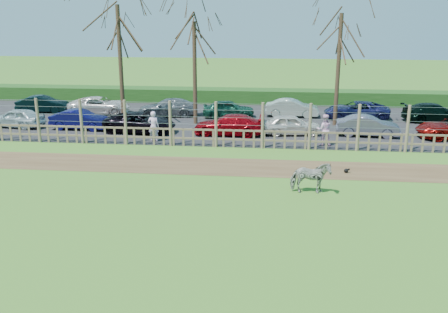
# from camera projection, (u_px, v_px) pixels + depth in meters

# --- Properties ---
(ground) EXTENTS (120.00, 120.00, 0.00)m
(ground) POSITION_uv_depth(u_px,v_px,m) (192.00, 201.00, 19.53)
(ground) COLOR #60A82F
(ground) RESTS_ON ground
(dirt_strip) EXTENTS (34.00, 2.80, 0.01)m
(dirt_strip) POSITION_uv_depth(u_px,v_px,m) (207.00, 166.00, 23.82)
(dirt_strip) COLOR brown
(dirt_strip) RESTS_ON ground
(asphalt) EXTENTS (44.00, 13.00, 0.04)m
(asphalt) POSITION_uv_depth(u_px,v_px,m) (228.00, 121.00, 33.36)
(asphalt) COLOR #232326
(asphalt) RESTS_ON ground
(hedge) EXTENTS (46.00, 2.00, 1.10)m
(hedge) POSITION_uv_depth(u_px,v_px,m) (236.00, 96.00, 39.89)
(hedge) COLOR #1E4716
(hedge) RESTS_ON ground
(fence) EXTENTS (30.16, 0.16, 2.50)m
(fence) POSITION_uv_depth(u_px,v_px,m) (216.00, 133.00, 26.93)
(fence) COLOR brown
(fence) RESTS_ON ground
(tree_left) EXTENTS (4.80, 4.80, 7.88)m
(tree_left) POSITION_uv_depth(u_px,v_px,m) (119.00, 36.00, 30.51)
(tree_left) COLOR #3D2B1E
(tree_left) RESTS_ON ground
(tree_mid) EXTENTS (4.80, 4.80, 6.83)m
(tree_mid) POSITION_uv_depth(u_px,v_px,m) (194.00, 48.00, 31.23)
(tree_mid) COLOR #3D2B1E
(tree_mid) RESTS_ON ground
(tree_right) EXTENTS (4.80, 4.80, 7.35)m
(tree_right) POSITION_uv_depth(u_px,v_px,m) (340.00, 43.00, 30.72)
(tree_right) COLOR #3D2B1E
(tree_right) RESTS_ON ground
(zebra) EXTENTS (1.61, 0.77, 1.34)m
(zebra) POSITION_uv_depth(u_px,v_px,m) (310.00, 178.00, 20.12)
(zebra) COLOR gray
(zebra) RESTS_ON ground
(visitor_a) EXTENTS (0.64, 0.43, 1.72)m
(visitor_a) POSITION_uv_depth(u_px,v_px,m) (154.00, 126.00, 27.95)
(visitor_a) COLOR silver
(visitor_a) RESTS_ON asphalt
(visitor_b) EXTENTS (0.84, 0.65, 1.72)m
(visitor_b) POSITION_uv_depth(u_px,v_px,m) (324.00, 130.00, 27.13)
(visitor_b) COLOR #EAB6DC
(visitor_b) RESTS_ON asphalt
(crow) EXTENTS (0.27, 0.20, 0.22)m
(crow) POSITION_uv_depth(u_px,v_px,m) (346.00, 171.00, 22.82)
(crow) COLOR black
(crow) RESTS_ON ground
(car_0) EXTENTS (3.67, 1.85, 1.20)m
(car_0) POSITION_uv_depth(u_px,v_px,m) (17.00, 118.00, 31.44)
(car_0) COLOR silver
(car_0) RESTS_ON asphalt
(car_1) EXTENTS (3.71, 1.47, 1.20)m
(car_1) POSITION_uv_depth(u_px,v_px,m) (80.00, 120.00, 30.90)
(car_1) COLOR #0D0D4B
(car_1) RESTS_ON asphalt
(car_2) EXTENTS (4.51, 2.44, 1.20)m
(car_2) POSITION_uv_depth(u_px,v_px,m) (140.00, 122.00, 30.11)
(car_2) COLOR black
(car_2) RESTS_ON asphalt
(car_3) EXTENTS (4.19, 1.83, 1.20)m
(car_3) POSITION_uv_depth(u_px,v_px,m) (229.00, 125.00, 29.50)
(car_3) COLOR #94050D
(car_3) RESTS_ON asphalt
(car_4) EXTENTS (3.66, 1.82, 1.20)m
(car_4) POSITION_uv_depth(u_px,v_px,m) (291.00, 125.00, 29.56)
(car_4) COLOR silver
(car_4) RESTS_ON asphalt
(car_5) EXTENTS (3.73, 1.57, 1.20)m
(car_5) POSITION_uv_depth(u_px,v_px,m) (368.00, 126.00, 29.22)
(car_5) COLOR slate
(car_5) RESTS_ON asphalt
(car_7) EXTENTS (3.75, 1.63, 1.20)m
(car_7) POSITION_uv_depth(u_px,v_px,m) (43.00, 104.00, 35.94)
(car_7) COLOR black
(car_7) RESTS_ON asphalt
(car_8) EXTENTS (4.54, 2.52, 1.20)m
(car_8) POSITION_uv_depth(u_px,v_px,m) (100.00, 105.00, 35.52)
(car_8) COLOR silver
(car_8) RESTS_ON asphalt
(car_9) EXTENTS (4.32, 2.22, 1.20)m
(car_9) POSITION_uv_depth(u_px,v_px,m) (168.00, 107.00, 34.78)
(car_9) COLOR slate
(car_9) RESTS_ON asphalt
(car_10) EXTENTS (3.68, 1.87, 1.20)m
(car_10) POSITION_uv_depth(u_px,v_px,m) (228.00, 109.00, 34.32)
(car_10) COLOR #174C38
(car_10) RESTS_ON asphalt
(car_11) EXTENTS (3.69, 1.41, 1.20)m
(car_11) POSITION_uv_depth(u_px,v_px,m) (292.00, 108.00, 34.57)
(car_11) COLOR #B7C6B3
(car_11) RESTS_ON asphalt
(car_12) EXTENTS (4.41, 2.19, 1.20)m
(car_12) POSITION_uv_depth(u_px,v_px,m) (357.00, 110.00, 33.77)
(car_12) COLOR #1A1D4C
(car_12) RESTS_ON asphalt
(car_13) EXTENTS (4.31, 2.18, 1.20)m
(car_13) POSITION_uv_depth(u_px,v_px,m) (434.00, 113.00, 33.04)
(car_13) COLOR black
(car_13) RESTS_ON asphalt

